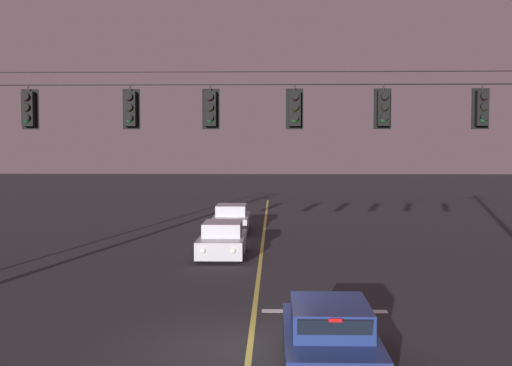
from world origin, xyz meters
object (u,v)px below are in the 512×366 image
Objects in this scene: traffic_light_leftmost at (28,109)px; traffic_light_far_right at (482,108)px; car_oncoming_lead at (223,240)px; car_oncoming_trailing at (231,219)px; car_waiting_near_lane at (329,339)px; traffic_light_left_inner at (130,109)px; traffic_light_right_inner at (295,108)px; traffic_light_centre at (210,109)px; traffic_light_rightmost at (383,108)px.

traffic_light_far_right is (12.51, 0.00, 0.00)m from traffic_light_leftmost.
car_oncoming_trailing is at bearing 91.05° from car_oncoming_lead.
traffic_light_far_right is 8.59m from car_waiting_near_lane.
traffic_light_right_inner is (4.55, 0.00, 0.00)m from traffic_light_left_inner.
traffic_light_leftmost reaches higher than car_oncoming_trailing.
car_waiting_near_lane and car_oncoming_lead have the same top height.
car_oncoming_lead is 1.00× the size of car_oncoming_trailing.
traffic_light_right_inner is at bearing 95.74° from car_waiting_near_lane.
traffic_light_centre and traffic_light_right_inner have the same top height.
traffic_light_rightmost is at bearing 0.00° from traffic_light_leftmost.
traffic_light_far_right is at bearing -47.28° from car_oncoming_lead.
car_oncoming_lead is at bearing 102.99° from car_waiting_near_lane.
traffic_light_rightmost is at bearing 180.00° from traffic_light_far_right.
traffic_light_centre is (2.22, 0.00, 0.00)m from traffic_light_left_inner.
car_waiting_near_lane is (-1.88, -5.43, -4.85)m from traffic_light_rightmost.
traffic_light_left_inner is 2.22m from traffic_light_centre.
traffic_light_right_inner is 1.00× the size of traffic_light_rightmost.
traffic_light_far_right reaches higher than car_oncoming_trailing.
traffic_light_right_inner is at bearing 180.00° from traffic_light_far_right.
traffic_light_rightmost is 17.73m from car_oncoming_trailing.
traffic_light_left_inner is at bearing -96.19° from car_oncoming_trailing.
car_oncoming_trailing is at bearing 98.74° from car_waiting_near_lane.
car_waiting_near_lane is at bearing -34.33° from traffic_light_leftmost.
traffic_light_centre is 1.00× the size of traffic_light_right_inner.
traffic_light_left_inner is 8.88m from car_waiting_near_lane.
traffic_light_far_right is at bearing 49.93° from car_waiting_near_lane.
traffic_light_leftmost is 1.00× the size of traffic_light_rightmost.
traffic_light_leftmost reaches higher than car_waiting_near_lane.
traffic_light_far_right is 0.28× the size of car_waiting_near_lane.
traffic_light_far_right reaches higher than car_waiting_near_lane.
traffic_light_leftmost is at bearing 180.00° from traffic_light_rightmost.
traffic_light_rightmost is at bearing -72.20° from car_oncoming_trailing.
traffic_light_left_inner is at bearing 180.00° from traffic_light_rightmost.
car_waiting_near_lane is (0.55, -5.43, -4.85)m from traffic_light_right_inner.
traffic_light_rightmost is 2.68m from traffic_light_far_right.
traffic_light_right_inner is at bearing 180.00° from traffic_light_rightmost.
traffic_light_left_inner is 1.00× the size of traffic_light_rightmost.
car_waiting_near_lane is 0.98× the size of car_oncoming_lead.
traffic_light_centre is 7.43m from traffic_light_far_right.
traffic_light_centre is 2.33m from traffic_light_right_inner.
traffic_light_centre is 7.82m from car_waiting_near_lane.
traffic_light_rightmost is at bearing 0.00° from traffic_light_right_inner.
traffic_light_right_inner reaches higher than car_waiting_near_lane.
traffic_light_leftmost is 1.00× the size of traffic_light_far_right.
traffic_light_leftmost is 0.28× the size of car_oncoming_trailing.
traffic_light_left_inner and traffic_light_far_right have the same top height.
traffic_light_leftmost reaches higher than car_oncoming_lead.
traffic_light_leftmost is 9.83m from traffic_light_rightmost.
car_oncoming_trailing is (1.76, 16.24, -4.85)m from traffic_light_left_inner.
car_waiting_near_lane and car_oncoming_trailing have the same top height.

